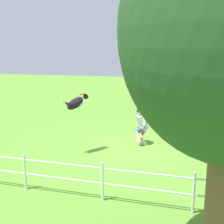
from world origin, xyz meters
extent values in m
plane|color=#588E2D|center=(0.00, 0.00, 0.00)|extent=(60.00, 60.00, 0.00)
cube|color=silver|center=(-0.02, -0.84, 0.05)|extent=(0.26, 0.10, 0.10)
cylinder|color=tan|center=(0.02, -0.81, 0.24)|extent=(0.27, 0.31, 0.37)
cylinder|color=#544853|center=(-0.04, -0.82, 0.47)|extent=(0.36, 0.42, 0.37)
cube|color=silver|center=(-0.19, -0.61, 0.05)|extent=(0.26, 0.10, 0.10)
cylinder|color=tan|center=(-0.14, -0.58, 0.24)|extent=(0.27, 0.31, 0.37)
cylinder|color=#544853|center=(-0.18, -0.63, 0.47)|extent=(0.36, 0.42, 0.37)
cube|color=silver|center=(-0.14, -0.74, 0.81)|extent=(0.53, 0.51, 0.58)
cylinder|color=silver|center=(-0.01, -0.90, 0.87)|extent=(0.15, 0.16, 0.29)
cylinder|color=silver|center=(-0.24, -0.57, 0.87)|extent=(0.15, 0.16, 0.29)
cylinder|color=tan|center=(-0.08, -0.44, 0.69)|extent=(0.28, 0.23, 0.19)
cylinder|color=tan|center=(0.04, -0.89, 0.71)|extent=(0.15, 0.16, 0.27)
sphere|color=tan|center=(-0.06, -0.69, 1.17)|extent=(0.21, 0.21, 0.21)
cylinder|color=black|center=(-0.06, -0.69, 1.26)|extent=(0.22, 0.22, 0.07)
cylinder|color=black|center=(0.03, -0.63, 1.23)|extent=(0.12, 0.12, 0.02)
ellipsoid|color=black|center=(1.79, 0.88, 1.69)|extent=(0.64, 0.75, 0.54)
ellipsoid|color=white|center=(1.70, 0.74, 1.66)|extent=(0.15, 0.21, 0.18)
sphere|color=black|center=(1.56, 0.54, 1.87)|extent=(0.17, 0.17, 0.17)
cone|color=black|center=(1.51, 0.46, 1.85)|extent=(0.12, 0.12, 0.09)
cone|color=black|center=(1.53, 0.58, 1.94)|extent=(0.06, 0.06, 0.07)
cone|color=black|center=(1.62, 0.52, 1.94)|extent=(0.06, 0.06, 0.07)
cylinder|color=white|center=(1.61, 0.78, 1.64)|extent=(0.22, 0.28, 0.23)
cylinder|color=white|center=(1.76, 0.68, 1.64)|extent=(0.22, 0.28, 0.23)
cylinder|color=black|center=(1.83, 1.09, 1.64)|extent=(0.22, 0.28, 0.23)
cylinder|color=black|center=(1.97, 0.99, 1.64)|extent=(0.22, 0.28, 0.23)
cylinder|color=white|center=(2.02, 1.22, 1.74)|extent=(0.15, 0.19, 0.23)
cylinder|color=red|center=(1.64, 0.57, 1.95)|extent=(0.35, 0.35, 0.09)
cylinder|color=#1C82DD|center=(0.00, -0.35, 0.61)|extent=(0.33, 0.33, 0.07)
cylinder|color=silver|center=(-1.97, 3.65, 0.45)|extent=(0.06, 0.06, 0.91)
cylinder|color=silver|center=(0.00, 3.65, 0.45)|extent=(0.06, 0.06, 0.91)
cylinder|color=silver|center=(1.97, 3.65, 0.45)|extent=(0.06, 0.06, 0.91)
cylinder|color=silver|center=(0.00, 3.65, 0.41)|extent=(15.80, 0.04, 0.04)
cylinder|color=silver|center=(0.00, 3.65, 0.77)|extent=(15.80, 0.04, 0.04)
cylinder|color=brown|center=(-2.31, 5.30, 1.33)|extent=(0.43, 0.43, 2.67)
camera|label=1|loc=(-1.84, 9.36, 3.29)|focal=46.06mm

